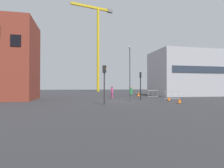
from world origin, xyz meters
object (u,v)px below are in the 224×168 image
object	(u,v)px
traffic_light_island	(104,78)
traffic_cone_on_verge	(169,99)
construction_crane	(98,38)
pedestrian_walking	(112,91)
streetlamp_tall	(130,68)
traffic_cone_by_barrier	(179,101)
pedestrian_waiting	(131,93)
traffic_light_median	(140,81)
traffic_cone_striped	(139,94)

from	to	relation	value
traffic_light_island	traffic_cone_on_verge	world-z (taller)	traffic_light_island
construction_crane	traffic_cone_on_verge	world-z (taller)	construction_crane
pedestrian_walking	traffic_cone_on_verge	bearing A→B (deg)	-44.99
streetlamp_tall	construction_crane	bearing A→B (deg)	94.12
traffic_cone_by_barrier	construction_crane	bearing A→B (deg)	93.56
construction_crane	pedestrian_waiting	bearing A→B (deg)	-91.84
traffic_cone_by_barrier	traffic_light_median	bearing A→B (deg)	111.38
traffic_cone_on_verge	traffic_light_median	bearing A→B (deg)	138.84
construction_crane	traffic_light_island	world-z (taller)	construction_crane
traffic_light_island	traffic_light_median	distance (m)	7.33
construction_crane	pedestrian_walking	bearing A→B (deg)	-93.88
traffic_cone_striped	traffic_cone_by_barrier	distance (m)	12.91
construction_crane	traffic_light_median	world-z (taller)	construction_crane
traffic_light_island	traffic_cone_striped	world-z (taller)	traffic_light_island
traffic_light_island	pedestrian_waiting	xyz separation A→B (m)	(3.56, 2.83, -1.53)
construction_crane	pedestrian_waiting	distance (m)	44.08
traffic_light_island	traffic_cone_on_verge	distance (m)	8.83
traffic_light_median	construction_crane	bearing A→B (deg)	90.93
streetlamp_tall	pedestrian_walking	size ratio (longest dim) A/B	4.98
construction_crane	traffic_light_island	bearing A→B (deg)	-96.38
construction_crane	traffic_light_island	xyz separation A→B (m)	(-4.86, -43.47, -15.48)
streetlamp_tall	traffic_cone_by_barrier	xyz separation A→B (m)	(0.62, -14.70, -4.80)
traffic_cone_by_barrier	traffic_cone_on_verge	distance (m)	3.11
streetlamp_tall	traffic_light_median	world-z (taller)	streetlamp_tall
pedestrian_waiting	streetlamp_tall	bearing A→B (deg)	73.22
streetlamp_tall	pedestrian_waiting	bearing A→B (deg)	-106.78
traffic_light_median	traffic_cone_by_barrier	xyz separation A→B (m)	(2.11, -5.39, -2.16)
streetlamp_tall	pedestrian_walking	distance (m)	8.48
streetlamp_tall	traffic_cone_by_barrier	bearing A→B (deg)	-87.58
pedestrian_walking	streetlamp_tall	bearing A→B (deg)	52.92
pedestrian_waiting	traffic_cone_on_verge	distance (m)	4.66
traffic_cone_striped	traffic_cone_by_barrier	world-z (taller)	traffic_cone_striped
pedestrian_waiting	traffic_cone_by_barrier	distance (m)	5.31
pedestrian_walking	traffic_cone_by_barrier	xyz separation A→B (m)	(5.13, -8.74, -0.78)
pedestrian_walking	traffic_cone_on_verge	distance (m)	8.07
construction_crane	pedestrian_waiting	world-z (taller)	construction_crane
traffic_light_median	traffic_light_island	bearing A→B (deg)	-138.45
traffic_light_median	traffic_cone_on_verge	bearing A→B (deg)	-41.16
traffic_light_median	pedestrian_waiting	distance (m)	3.14
traffic_light_island	traffic_cone_by_barrier	size ratio (longest dim) A/B	7.18
construction_crane	pedestrian_walking	world-z (taller)	construction_crane
traffic_light_island	traffic_cone_by_barrier	distance (m)	7.95
streetlamp_tall	traffic_cone_on_verge	bearing A→B (deg)	-84.25
traffic_cone_by_barrier	traffic_cone_on_verge	world-z (taller)	traffic_cone_by_barrier
traffic_cone_by_barrier	traffic_light_island	bearing A→B (deg)	176.01
pedestrian_waiting	traffic_cone_on_verge	bearing A→B (deg)	-3.71
streetlamp_tall	pedestrian_waiting	xyz separation A→B (m)	(-3.42, -11.34, -4.06)
construction_crane	traffic_cone_striped	world-z (taller)	construction_crane
pedestrian_waiting	traffic_cone_striped	world-z (taller)	pedestrian_waiting
construction_crane	streetlamp_tall	xyz separation A→B (m)	(2.11, -29.30, -12.95)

